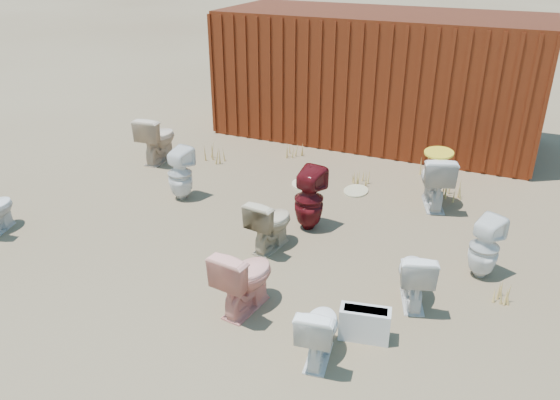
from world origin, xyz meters
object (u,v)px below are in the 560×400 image
at_px(toilet_front_maroon, 309,199).
at_px(loose_tank, 365,324).
at_px(toilet_back_yellowlid, 435,180).
at_px(toilet_front_e, 414,275).
at_px(toilet_back_e, 484,248).
at_px(toilet_front_c, 319,330).
at_px(toilet_back_a, 180,174).
at_px(toilet_back_beige_right, 270,223).
at_px(toilet_back_beige_left, 158,138).
at_px(shipping_container, 377,77).
at_px(toilet_front_pink, 245,278).

relative_size(toilet_front_maroon, loose_tank, 1.76).
xyz_separation_m(toilet_front_maroon, toilet_back_yellowlid, (1.44, 1.44, -0.03)).
distance_m(toilet_front_e, toilet_back_e, 1.07).
xyz_separation_m(toilet_front_c, toilet_front_maroon, (-1.04, 2.38, 0.12)).
relative_size(toilet_front_c, toilet_back_a, 0.80).
xyz_separation_m(toilet_back_beige_right, toilet_back_yellowlid, (1.69, 2.13, 0.06)).
height_order(toilet_front_e, toilet_back_beige_left, toilet_back_beige_left).
xyz_separation_m(toilet_back_a, toilet_back_beige_left, (-1.25, 1.17, 0.01)).
height_order(toilet_back_beige_right, toilet_back_yellowlid, toilet_back_yellowlid).
bearing_deg(toilet_front_maroon, toilet_back_beige_right, 76.76).
height_order(shipping_container, toilet_front_maroon, shipping_container).
bearing_deg(toilet_back_yellowlid, toilet_back_e, 98.66).
distance_m(toilet_back_a, loose_tank, 4.04).
xyz_separation_m(toilet_front_c, toilet_back_a, (-3.18, 2.47, 0.08)).
distance_m(toilet_front_c, loose_tank, 0.58).
distance_m(shipping_container, toilet_back_a, 4.60).
relative_size(toilet_back_yellowlid, loose_tank, 1.66).
bearing_deg(toilet_back_yellowlid, loose_tank, 70.40).
distance_m(shipping_container, toilet_front_c, 6.77).
height_order(shipping_container, toilet_front_pink, shipping_container).
distance_m(toilet_front_c, toilet_back_a, 4.02).
relative_size(toilet_front_e, toilet_back_beige_left, 0.81).
bearing_deg(toilet_back_yellowlid, toilet_back_a, 2.40).
relative_size(toilet_front_maroon, toilet_back_e, 1.15).
bearing_deg(toilet_front_maroon, toilet_front_pink, 98.39).
height_order(toilet_back_a, toilet_back_e, toilet_back_a).
relative_size(toilet_back_a, toilet_back_beige_right, 1.14).
relative_size(toilet_front_e, loose_tank, 1.37).
distance_m(toilet_front_pink, toilet_back_beige_left, 4.71).
height_order(toilet_front_c, toilet_back_yellowlid, toilet_back_yellowlid).
bearing_deg(toilet_front_c, toilet_back_beige_left, -48.12).
height_order(toilet_front_pink, toilet_back_yellowlid, toilet_back_yellowlid).
height_order(toilet_front_e, toilet_back_beige_right, toilet_back_beige_right).
height_order(toilet_front_c, loose_tank, toilet_front_c).
bearing_deg(toilet_front_maroon, toilet_back_yellowlid, -127.98).
height_order(toilet_front_pink, toilet_front_e, toilet_front_pink).
distance_m(toilet_front_pink, toilet_back_beige_right, 1.31).
bearing_deg(loose_tank, toilet_front_pink, 170.28).
distance_m(toilet_back_yellowlid, loose_tank, 3.37).
bearing_deg(toilet_back_beige_left, toilet_back_e, 160.65).
relative_size(toilet_front_pink, toilet_back_a, 0.95).
bearing_deg(toilet_front_e, toilet_back_e, -144.52).
distance_m(toilet_front_e, toilet_back_yellowlid, 2.56).
bearing_deg(toilet_back_yellowlid, toilet_back_beige_right, 33.22).
xyz_separation_m(toilet_back_a, loose_tank, (3.50, -2.01, -0.23)).
bearing_deg(toilet_back_beige_right, shipping_container, -81.69).
bearing_deg(toilet_front_c, toilet_back_yellowlid, -104.73).
height_order(shipping_container, toilet_front_e, shipping_container).
distance_m(toilet_front_maroon, toilet_back_beige_right, 0.74).
relative_size(toilet_back_a, toilet_back_beige_left, 0.97).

